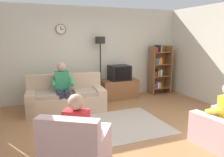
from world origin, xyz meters
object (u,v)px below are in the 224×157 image
object	(u,v)px
floor_lamp	(100,51)
person_on_couch	(62,85)
tv_stand	(119,89)
bookshelf	(158,69)
armchair_near_window	(77,152)
person_in_left_armchair	(79,128)
person_in_right_armchair	(222,111)
couch	(66,98)
tv	(119,73)

from	to	relation	value
floor_lamp	person_on_couch	size ratio (longest dim) A/B	1.49
tv_stand	floor_lamp	distance (m)	1.29
bookshelf	person_on_couch	world-z (taller)	bookshelf
armchair_near_window	person_in_left_armchair	size ratio (longest dim) A/B	1.05
person_in_left_armchair	person_in_right_armchair	world-z (taller)	same
couch	floor_lamp	bearing A→B (deg)	29.11
floor_lamp	person_on_couch	bearing A→B (deg)	-148.94
person_in_left_armchair	person_in_right_armchair	bearing A→B (deg)	-5.01
armchair_near_window	person_on_couch	bearing A→B (deg)	84.68
person_on_couch	tv	bearing A→B (deg)	19.14
tv	armchair_near_window	world-z (taller)	tv
armchair_near_window	person_on_couch	distance (m)	2.59
tv_stand	tv	xyz separation A→B (m)	(0.00, -0.02, 0.50)
tv	person_in_left_armchair	xyz separation A→B (m)	(-1.98, -3.09, -0.18)
tv_stand	tv	size ratio (longest dim) A/B	1.83
person_in_right_armchair	person_in_left_armchair	bearing A→B (deg)	174.99
tv_stand	floor_lamp	xyz separation A→B (m)	(-0.55, 0.10, 1.17)
tv_stand	person_on_couch	xyz separation A→B (m)	(-1.79, -0.65, 0.41)
person_in_left_armchair	bookshelf	bearing A→B (deg)	43.10
armchair_near_window	couch	bearing A→B (deg)	82.85
couch	floor_lamp	distance (m)	1.73
tv	person_in_left_armchair	bearing A→B (deg)	-122.65
couch	armchair_near_window	xyz separation A→B (m)	(-0.33, -2.66, -0.02)
couch	armchair_near_window	size ratio (longest dim) A/B	1.68
bookshelf	person_on_couch	size ratio (longest dim) A/B	1.28
tv_stand	bookshelf	size ratio (longest dim) A/B	0.70
armchair_near_window	person_in_left_armchair	world-z (taller)	person_in_left_armchair
person_in_right_armchair	bookshelf	bearing A→B (deg)	74.68
floor_lamp	armchair_near_window	xyz separation A→B (m)	(-1.48, -3.29, -1.16)
armchair_near_window	person_on_couch	xyz separation A→B (m)	(0.24, 2.55, 0.41)
couch	floor_lamp	xyz separation A→B (m)	(1.14, 0.64, 1.14)
person_on_couch	person_in_left_armchair	distance (m)	2.48
tv	person_on_couch	size ratio (longest dim) A/B	0.48
person_in_right_armchair	armchair_near_window	bearing A→B (deg)	176.79
armchair_near_window	person_in_left_armchair	bearing A→B (deg)	57.54
tv_stand	tv	bearing A→B (deg)	-90.00
person_on_couch	armchair_near_window	bearing A→B (deg)	-95.32
tv	person_in_right_armchair	world-z (taller)	person_in_right_armchair
bookshelf	person_in_right_armchair	world-z (taller)	bookshelf
couch	person_in_left_armchair	xyz separation A→B (m)	(-0.29, -2.58, 0.29)
person_on_couch	person_in_left_armchair	world-z (taller)	person_on_couch
couch	tv	world-z (taller)	tv
person_in_left_armchair	person_on_couch	bearing A→B (deg)	85.62
couch	person_on_couch	xyz separation A→B (m)	(-0.10, -0.11, 0.39)
floor_lamp	tv_stand	bearing A→B (deg)	-10.12
tv_stand	person_in_left_armchair	bearing A→B (deg)	-122.45
armchair_near_window	person_in_left_armchair	distance (m)	0.33
armchair_near_window	person_in_right_armchair	xyz separation A→B (m)	(2.52, -0.14, 0.32)
bookshelf	armchair_near_window	size ratio (longest dim) A/B	1.35
person_on_couch	couch	bearing A→B (deg)	48.90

